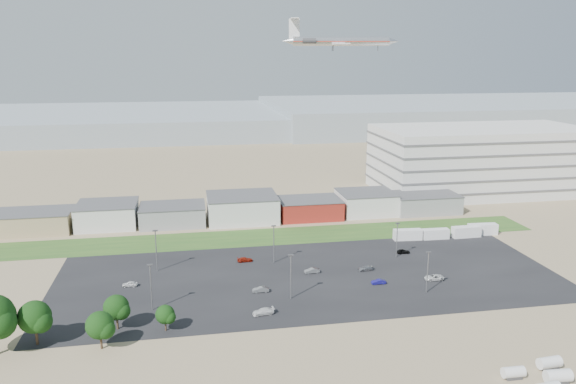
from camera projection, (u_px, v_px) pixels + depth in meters
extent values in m
plane|color=#817052|center=(306.00, 315.00, 115.04)|extent=(700.00, 700.00, 0.00)
cube|color=black|center=(309.00, 276.00, 135.03)|extent=(120.00, 50.00, 0.01)
cube|color=#29541F|center=(269.00, 237.00, 164.77)|extent=(160.00, 16.00, 0.02)
cube|color=silver|center=(481.00, 159.00, 218.54)|extent=(80.00, 40.00, 25.00)
imported|color=silver|center=(434.00, 277.00, 132.73)|extent=(4.68, 2.37, 1.27)
imported|color=navy|center=(379.00, 282.00, 130.42)|extent=(3.44, 1.25, 1.13)
imported|color=silver|center=(263.00, 311.00, 115.01)|extent=(4.70, 2.35, 1.31)
imported|color=#595B5E|center=(261.00, 289.00, 125.95)|extent=(3.79, 1.46, 1.23)
imported|color=silver|center=(130.00, 284.00, 129.09)|extent=(3.52, 1.66, 1.16)
imported|color=maroon|center=(245.00, 260.00, 144.61)|extent=(4.05, 1.88, 1.15)
imported|color=#595B5E|center=(312.00, 271.00, 137.00)|extent=(3.86, 1.51, 1.25)
imported|color=black|center=(403.00, 251.00, 150.60)|extent=(3.68, 1.58, 1.24)
imported|color=#A5A5AA|center=(365.00, 268.00, 138.63)|extent=(3.84, 1.74, 1.09)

